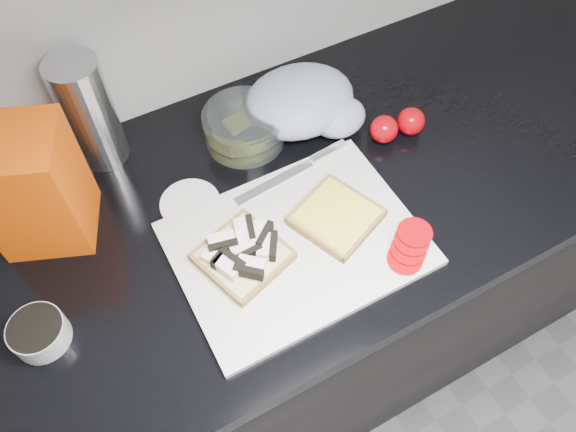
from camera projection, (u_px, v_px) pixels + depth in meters
The scene contains 14 objects.
base_cabinet at pixel (255, 318), 1.37m from camera, with size 3.50×0.60×0.86m, color black.
countertop at pixel (243, 215), 1.00m from camera, with size 3.50×0.64×0.04m, color black.
cutting_board at pixel (297, 244), 0.94m from camera, with size 0.40×0.30×0.01m, color silver.
bread_left at pixel (242, 254), 0.90m from camera, with size 0.16×0.16×0.04m.
bread_right at pixel (336, 217), 0.95m from camera, with size 0.17×0.17×0.02m.
tomato_slices at pixel (410, 246), 0.92m from camera, with size 0.11×0.10×0.02m.
knife at pixel (306, 164), 1.02m from camera, with size 0.24×0.04×0.01m.
seed_tub at pixel (39, 332), 0.83m from camera, with size 0.08×0.08×0.04m.
tub_lid at pixel (190, 204), 0.99m from camera, with size 0.11×0.11×0.01m, color silver.
glass_bowl at pixel (244, 127), 1.05m from camera, with size 0.15×0.15×0.06m.
bread_bag at pixel (33, 188), 0.87m from camera, with size 0.14×0.13×0.22m, color #E83F03.
steel_canister at pixel (89, 113), 0.97m from camera, with size 0.09×0.09×0.22m, color #BBBBC0.
grocery_bag at pixel (304, 103), 1.07m from camera, with size 0.22×0.19×0.10m.
whole_tomatoes at pixel (397, 125), 1.06m from camera, with size 0.11×0.06×0.05m.
Camera 1 is at (-0.20, 0.67, 1.71)m, focal length 35.00 mm.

